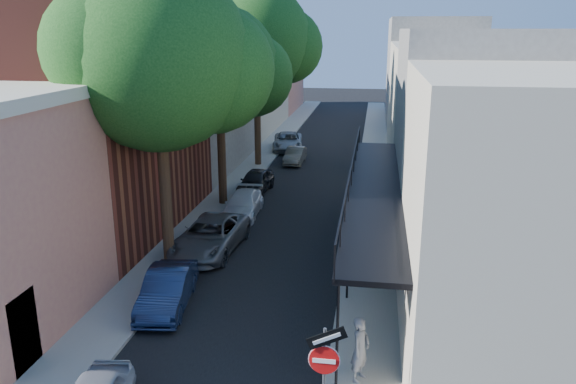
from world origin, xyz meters
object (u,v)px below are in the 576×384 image
at_px(oak_mid, 227,69).
at_px(parked_car_d, 243,205).
at_px(pedestrian, 360,349).
at_px(parked_car_g, 288,141).
at_px(parked_car_c, 210,236).
at_px(oak_near, 171,61).
at_px(parked_car_e, 256,181).
at_px(parked_car_b, 167,289).
at_px(oak_far, 264,41).
at_px(sign_post, 324,365).
at_px(parked_car_f, 295,155).

bearing_deg(oak_mid, parked_car_d, -59.62).
bearing_deg(pedestrian, parked_car_g, 37.40).
relative_size(oak_mid, parked_car_c, 2.05).
distance_m(oak_near, parked_car_e, 12.67).
height_order(parked_car_d, parked_car_e, parked_car_e).
bearing_deg(parked_car_b, parked_car_d, 81.12).
bearing_deg(oak_near, oak_mid, 90.37).
bearing_deg(oak_far, oak_mid, -90.41).
relative_size(parked_car_b, pedestrian, 2.19).
xyz_separation_m(parked_car_d, parked_car_e, (-0.26, 4.25, 0.06)).
xyz_separation_m(parked_car_c, parked_car_d, (0.26, 4.79, -0.11)).
xyz_separation_m(oak_mid, parked_car_d, (1.08, -1.84, -6.47)).
bearing_deg(parked_car_d, parked_car_e, 91.67).
distance_m(sign_post, parked_car_g, 32.04).
height_order(oak_mid, parked_car_d, oak_mid).
relative_size(oak_mid, parked_car_e, 2.71).
bearing_deg(parked_car_d, parked_car_b, -93.35).
relative_size(sign_post, parked_car_c, 0.60).
bearing_deg(parked_car_g, pedestrian, -84.78).
height_order(sign_post, oak_near, oak_near).
height_order(oak_mid, parked_car_b, oak_mid).
relative_size(sign_post, parked_car_g, 0.63).
height_order(sign_post, parked_car_g, sign_post).
xyz_separation_m(parked_car_c, parked_car_e, (0.00, 9.04, -0.05)).
height_order(parked_car_b, parked_car_g, parked_car_g).
relative_size(sign_post, oak_near, 0.26).
xyz_separation_m(parked_car_e, pedestrian, (6.49, -17.27, 0.37)).
relative_size(parked_car_b, parked_car_d, 0.97).
bearing_deg(oak_mid, oak_far, 89.59).
relative_size(oak_mid, pedestrian, 5.72).
relative_size(sign_post, oak_mid, 0.29).
bearing_deg(parked_car_c, parked_car_d, 90.37).
bearing_deg(parked_car_d, sign_post, -72.20).
relative_size(sign_post, parked_car_d, 0.74).
height_order(parked_car_c, parked_car_d, parked_car_c).
xyz_separation_m(sign_post, oak_mid, (-6.58, 17.26, 5.02)).
distance_m(oak_near, parked_car_f, 19.37).
distance_m(sign_post, parked_car_e, 20.54).
height_order(oak_near, parked_car_e, oak_near).
distance_m(parked_car_c, parked_car_f, 16.53).
relative_size(sign_post, parked_car_e, 0.79).
height_order(parked_car_b, parked_car_c, parked_car_c).
xyz_separation_m(parked_car_f, pedestrian, (5.29, -24.71, 0.45)).
bearing_deg(oak_mid, sign_post, -69.14).
bearing_deg(pedestrian, oak_near, 71.30).
bearing_deg(parked_car_b, parked_car_c, 82.65).
bearing_deg(parked_car_d, parked_car_g, 89.10).
distance_m(oak_mid, parked_car_e, 6.90).
relative_size(parked_car_d, parked_car_e, 1.07).
xyz_separation_m(oak_mid, parked_car_f, (2.02, 9.85, -6.50)).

